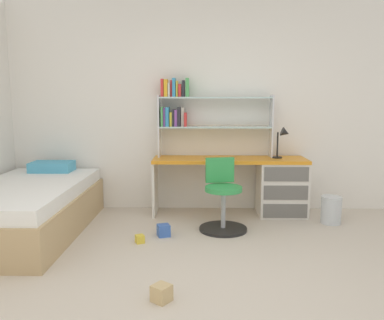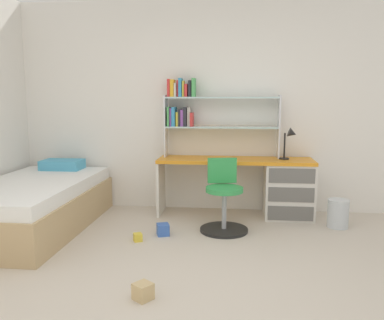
{
  "view_description": "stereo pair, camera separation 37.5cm",
  "coord_description": "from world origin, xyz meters",
  "px_view_note": "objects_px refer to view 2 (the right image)",
  "views": [
    {
      "loc": [
        -0.13,
        -2.57,
        1.4
      ],
      "look_at": [
        -0.21,
        1.51,
        0.79
      ],
      "focal_mm": 37.12,
      "sensor_mm": 36.0,
      "label": 1
    },
    {
      "loc": [
        0.25,
        -2.55,
        1.4
      ],
      "look_at": [
        -0.21,
        1.51,
        0.79
      ],
      "focal_mm": 37.12,
      "sensor_mm": 36.0,
      "label": 2
    }
  ],
  "objects_px": {
    "toy_block_yellow_1": "(138,237)",
    "swivel_chair": "(224,203)",
    "toy_block_blue_0": "(163,230)",
    "bookshelf_hutch": "(201,111)",
    "toy_block_natural_2": "(143,291)",
    "desk_lamp": "(290,138)",
    "waste_bin": "(338,213)",
    "bed_platform": "(33,205)",
    "desk": "(275,185)"
  },
  "relations": [
    {
      "from": "bookshelf_hutch",
      "to": "waste_bin",
      "type": "bearing_deg",
      "value": -17.25
    },
    {
      "from": "swivel_chair",
      "to": "toy_block_natural_2",
      "type": "xyz_separation_m",
      "value": [
        -0.52,
        -1.59,
        -0.24
      ]
    },
    {
      "from": "bookshelf_hutch",
      "to": "swivel_chair",
      "type": "relative_size",
      "value": 1.82
    },
    {
      "from": "desk_lamp",
      "to": "bed_platform",
      "type": "distance_m",
      "value": 3.02
    },
    {
      "from": "desk_lamp",
      "to": "desk",
      "type": "bearing_deg",
      "value": 177.8
    },
    {
      "from": "swivel_chair",
      "to": "toy_block_blue_0",
      "type": "height_order",
      "value": "swivel_chair"
    },
    {
      "from": "bookshelf_hutch",
      "to": "bed_platform",
      "type": "distance_m",
      "value": 2.23
    },
    {
      "from": "waste_bin",
      "to": "toy_block_blue_0",
      "type": "distance_m",
      "value": 1.95
    },
    {
      "from": "toy_block_yellow_1",
      "to": "toy_block_natural_2",
      "type": "relative_size",
      "value": 0.68
    },
    {
      "from": "toy_block_blue_0",
      "to": "toy_block_yellow_1",
      "type": "height_order",
      "value": "toy_block_blue_0"
    },
    {
      "from": "desk_lamp",
      "to": "bookshelf_hutch",
      "type": "bearing_deg",
      "value": 172.33
    },
    {
      "from": "desk_lamp",
      "to": "toy_block_natural_2",
      "type": "xyz_separation_m",
      "value": [
        -1.28,
        -2.18,
        -0.9
      ]
    },
    {
      "from": "desk",
      "to": "toy_block_yellow_1",
      "type": "height_order",
      "value": "desk"
    },
    {
      "from": "waste_bin",
      "to": "toy_block_natural_2",
      "type": "relative_size",
      "value": 2.65
    },
    {
      "from": "bookshelf_hutch",
      "to": "bed_platform",
      "type": "height_order",
      "value": "bookshelf_hutch"
    },
    {
      "from": "desk_lamp",
      "to": "toy_block_natural_2",
      "type": "bearing_deg",
      "value": -120.32
    },
    {
      "from": "toy_block_yellow_1",
      "to": "toy_block_natural_2",
      "type": "distance_m",
      "value": 1.2
    },
    {
      "from": "toy_block_yellow_1",
      "to": "desk",
      "type": "bearing_deg",
      "value": 35.76
    },
    {
      "from": "desk_lamp",
      "to": "bed_platform",
      "type": "bearing_deg",
      "value": -165.11
    },
    {
      "from": "bookshelf_hutch",
      "to": "swivel_chair",
      "type": "distance_m",
      "value": 1.26
    },
    {
      "from": "bookshelf_hutch",
      "to": "toy_block_yellow_1",
      "type": "distance_m",
      "value": 1.79
    },
    {
      "from": "bed_platform",
      "to": "toy_block_yellow_1",
      "type": "height_order",
      "value": "bed_platform"
    },
    {
      "from": "desk",
      "to": "desk_lamp",
      "type": "height_order",
      "value": "desk_lamp"
    },
    {
      "from": "bookshelf_hutch",
      "to": "waste_bin",
      "type": "distance_m",
      "value": 2.0
    },
    {
      "from": "toy_block_blue_0",
      "to": "toy_block_natural_2",
      "type": "xyz_separation_m",
      "value": [
        0.11,
        -1.36,
        -0.0
      ]
    },
    {
      "from": "bookshelf_hutch",
      "to": "waste_bin",
      "type": "relative_size",
      "value": 4.49
    },
    {
      "from": "toy_block_yellow_1",
      "to": "swivel_chair",
      "type": "bearing_deg",
      "value": 27.4
    },
    {
      "from": "desk_lamp",
      "to": "toy_block_blue_0",
      "type": "relative_size",
      "value": 3.14
    },
    {
      "from": "toy_block_natural_2",
      "to": "toy_block_yellow_1",
      "type": "bearing_deg",
      "value": 105.89
    },
    {
      "from": "waste_bin",
      "to": "toy_block_natural_2",
      "type": "height_order",
      "value": "waste_bin"
    },
    {
      "from": "bed_platform",
      "to": "toy_block_blue_0",
      "type": "height_order",
      "value": "bed_platform"
    },
    {
      "from": "bookshelf_hutch",
      "to": "toy_block_blue_0",
      "type": "bearing_deg",
      "value": -107.66
    },
    {
      "from": "bookshelf_hutch",
      "to": "waste_bin",
      "type": "height_order",
      "value": "bookshelf_hutch"
    },
    {
      "from": "waste_bin",
      "to": "bed_platform",
      "type": "bearing_deg",
      "value": -173.01
    },
    {
      "from": "desk",
      "to": "bed_platform",
      "type": "relative_size",
      "value": 0.9
    },
    {
      "from": "desk_lamp",
      "to": "toy_block_blue_0",
      "type": "distance_m",
      "value": 1.85
    },
    {
      "from": "swivel_chair",
      "to": "toy_block_blue_0",
      "type": "relative_size",
      "value": 6.36
    },
    {
      "from": "swivel_chair",
      "to": "toy_block_yellow_1",
      "type": "distance_m",
      "value": 0.99
    },
    {
      "from": "bookshelf_hutch",
      "to": "toy_block_natural_2",
      "type": "xyz_separation_m",
      "value": [
        -0.2,
        -2.33,
        -1.22
      ]
    },
    {
      "from": "swivel_chair",
      "to": "toy_block_yellow_1",
      "type": "height_order",
      "value": "swivel_chair"
    },
    {
      "from": "bed_platform",
      "to": "toy_block_blue_0",
      "type": "xyz_separation_m",
      "value": [
        1.46,
        -0.07,
        -0.21
      ]
    },
    {
      "from": "swivel_chair",
      "to": "waste_bin",
      "type": "relative_size",
      "value": 2.46
    },
    {
      "from": "desk_lamp",
      "to": "toy_block_yellow_1",
      "type": "bearing_deg",
      "value": -147.29
    },
    {
      "from": "bookshelf_hutch",
      "to": "toy_block_yellow_1",
      "type": "bearing_deg",
      "value": -114.2
    },
    {
      "from": "desk_lamp",
      "to": "toy_block_yellow_1",
      "type": "relative_size",
      "value": 4.75
    },
    {
      "from": "toy_block_natural_2",
      "to": "toy_block_blue_0",
      "type": "bearing_deg",
      "value": 94.6
    },
    {
      "from": "desk",
      "to": "toy_block_yellow_1",
      "type": "relative_size",
      "value": 23.13
    },
    {
      "from": "toy_block_blue_0",
      "to": "toy_block_yellow_1",
      "type": "xyz_separation_m",
      "value": [
        -0.22,
        -0.2,
        -0.02
      ]
    },
    {
      "from": "desk_lamp",
      "to": "waste_bin",
      "type": "relative_size",
      "value": 1.22
    },
    {
      "from": "desk_lamp",
      "to": "bed_platform",
      "type": "xyz_separation_m",
      "value": [
        -2.84,
        -0.76,
        -0.69
      ]
    }
  ]
}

